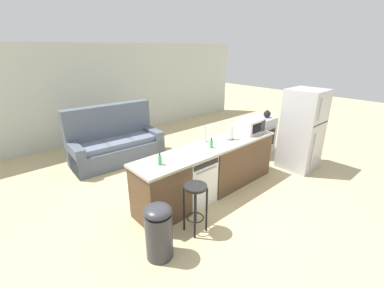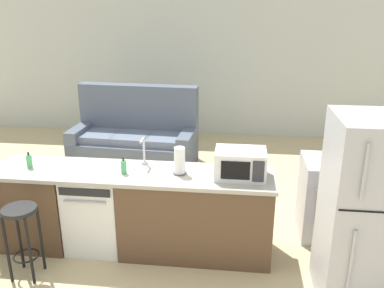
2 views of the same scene
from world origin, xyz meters
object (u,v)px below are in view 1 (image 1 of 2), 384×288
object	(u,v)px
bar_stool	(195,198)
paper_towel_roll	(230,132)
soap_bottle	(211,144)
kettle	(267,114)
dish_soap_bottle	(160,160)
couch	(115,144)
microwave	(251,126)
dishwasher	(194,178)
refrigerator	(302,130)
stove_range	(257,135)
trash_bin	(159,231)

from	to	relation	value
bar_stool	paper_towel_roll	bearing A→B (deg)	23.03
soap_bottle	kettle	world-z (taller)	kettle
dish_soap_bottle	couch	world-z (taller)	couch
microwave	soap_bottle	bearing A→B (deg)	-177.05
soap_bottle	couch	xyz separation A→B (m)	(-0.55, 2.55, -0.58)
dish_soap_bottle	bar_stool	xyz separation A→B (m)	(0.16, -0.57, -0.44)
paper_towel_roll	couch	world-z (taller)	couch
dishwasher	bar_stool	world-z (taller)	dishwasher
refrigerator	dish_soap_bottle	world-z (taller)	refrigerator
microwave	dish_soap_bottle	bearing A→B (deg)	-179.29
stove_range	refrigerator	size ratio (longest dim) A/B	0.53
dish_soap_bottle	kettle	size ratio (longest dim) A/B	0.86
dishwasher	paper_towel_roll	world-z (taller)	paper_towel_roll
dishwasher	couch	bearing A→B (deg)	94.67
stove_range	dish_soap_bottle	distance (m)	3.37
couch	soap_bottle	bearing A→B (deg)	-77.92
stove_range	paper_towel_roll	world-z (taller)	paper_towel_roll
bar_stool	refrigerator	bearing A→B (deg)	0.99
stove_range	refrigerator	xyz separation A→B (m)	(-0.00, -1.10, 0.40)
stove_range	refrigerator	world-z (taller)	refrigerator
refrigerator	kettle	bearing A→B (deg)	80.15
microwave	trash_bin	distance (m)	2.85
dishwasher	soap_bottle	size ratio (longest dim) A/B	4.77
refrigerator	bar_stool	xyz separation A→B (m)	(-3.12, -0.05, -0.32)
soap_bottle	dish_soap_bottle	xyz separation A→B (m)	(-1.02, 0.03, 0.00)
microwave	dish_soap_bottle	world-z (taller)	microwave
dish_soap_bottle	dishwasher	bearing A→B (deg)	2.39
bar_stool	couch	bearing A→B (deg)	84.17
microwave	paper_towel_roll	size ratio (longest dim) A/B	1.77
dishwasher	bar_stool	bearing A→B (deg)	-130.67
refrigerator	trash_bin	world-z (taller)	refrigerator
refrigerator	microwave	size ratio (longest dim) A/B	3.41
refrigerator	kettle	xyz separation A→B (m)	(0.17, 0.97, 0.13)
stove_range	soap_bottle	distance (m)	2.40
refrigerator	paper_towel_roll	distance (m)	1.79
paper_towel_roll	dish_soap_bottle	size ratio (longest dim) A/B	1.60
dish_soap_bottle	microwave	bearing A→B (deg)	0.71
refrigerator	bar_stool	size ratio (longest dim) A/B	2.30
kettle	bar_stool	bearing A→B (deg)	-162.66
stove_range	microwave	distance (m)	1.35
dishwasher	trash_bin	size ratio (longest dim) A/B	1.14
trash_bin	dish_soap_bottle	bearing A→B (deg)	51.84
refrigerator	dishwasher	bearing A→B (deg)	168.07
dish_soap_bottle	kettle	xyz separation A→B (m)	(3.45, 0.45, 0.01)
dishwasher	paper_towel_roll	xyz separation A→B (m)	(0.91, 0.00, 0.62)
stove_range	bar_stool	bearing A→B (deg)	-159.73
stove_range	trash_bin	xyz separation A→B (m)	(-3.78, -1.20, -0.07)
trash_bin	couch	world-z (taller)	couch
refrigerator	couch	size ratio (longest dim) A/B	0.83
stove_range	kettle	world-z (taller)	kettle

